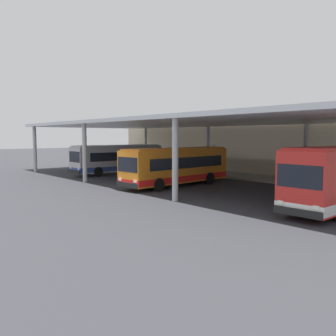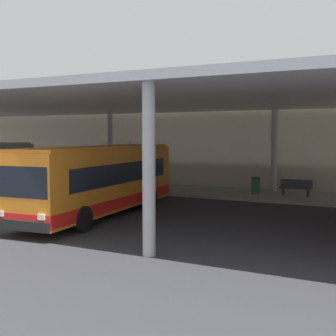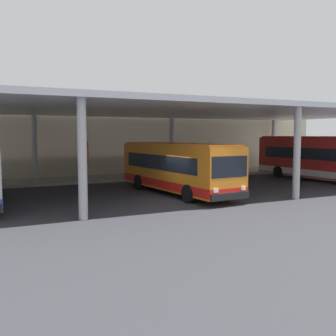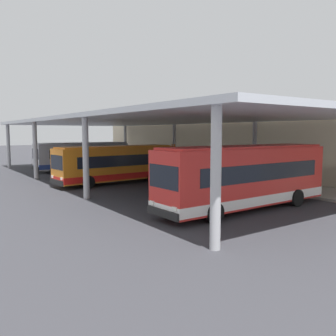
{
  "view_description": "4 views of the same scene",
  "coord_description": "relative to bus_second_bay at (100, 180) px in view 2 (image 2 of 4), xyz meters",
  "views": [
    {
      "loc": [
        23.3,
        -17.55,
        4.13
      ],
      "look_at": [
        -0.68,
        2.68,
        1.36
      ],
      "focal_mm": 38.42,
      "sensor_mm": 36.0,
      "label": 1
    },
    {
      "loc": [
        12.66,
        -14.06,
        3.68
      ],
      "look_at": [
        3.05,
        4.93,
        2.08
      ],
      "focal_mm": 47.14,
      "sensor_mm": 36.0,
      "label": 2
    },
    {
      "loc": [
        -10.09,
        -18.93,
        3.67
      ],
      "look_at": [
        0.41,
        2.53,
        1.61
      ],
      "focal_mm": 41.02,
      "sensor_mm": 36.0,
      "label": 3
    },
    {
      "loc": [
        27.93,
        -11.17,
        4.29
      ],
      "look_at": [
        4.13,
        5.4,
        1.39
      ],
      "focal_mm": 37.89,
      "sensor_mm": 36.0,
      "label": 4
    }
  ],
  "objects": [
    {
      "name": "ground_plane",
      "position": [
        -0.89,
        -2.32,
        -1.66
      ],
      "size": [
        200.0,
        200.0,
        0.0
      ],
      "primitive_type": "plane",
      "color": "#333338"
    },
    {
      "name": "platform_kerb",
      "position": [
        -0.89,
        9.43,
        -1.57
      ],
      "size": [
        42.0,
        4.5,
        0.18
      ],
      "primitive_type": "cube",
      "color": "gray",
      "rests_on": "ground"
    },
    {
      "name": "station_building_facade",
      "position": [
        -0.89,
        12.68,
        1.67
      ],
      "size": [
        48.0,
        1.6,
        6.65
      ],
      "primitive_type": "cube",
      "color": "#C1B293",
      "rests_on": "ground"
    },
    {
      "name": "canopy_shelter",
      "position": [
        -0.89,
        3.18,
        3.66
      ],
      "size": [
        40.0,
        17.0,
        5.55
      ],
      "color": "silver",
      "rests_on": "ground"
    },
    {
      "name": "bus_second_bay",
      "position": [
        0.0,
        0.0,
        0.0
      ],
      "size": [
        3.28,
        10.68,
        3.17
      ],
      "color": "orange",
      "rests_on": "ground"
    },
    {
      "name": "bench_waiting",
      "position": [
        6.95,
        9.5,
        -0.99
      ],
      "size": [
        1.8,
        0.45,
        0.92
      ],
      "color": "#383D47",
      "rests_on": "platform_kerb"
    },
    {
      "name": "trash_bin",
      "position": [
        4.66,
        9.22,
        -0.98
      ],
      "size": [
        0.52,
        0.52,
        0.98
      ],
      "color": "#236638",
      "rests_on": "platform_kerb"
    },
    {
      "name": "banner_sign",
      "position": [
        -3.71,
        8.62,
        0.32
      ],
      "size": [
        0.7,
        0.12,
        3.2
      ],
      "color": "#B2B2B7",
      "rests_on": "platform_kerb"
    }
  ]
}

